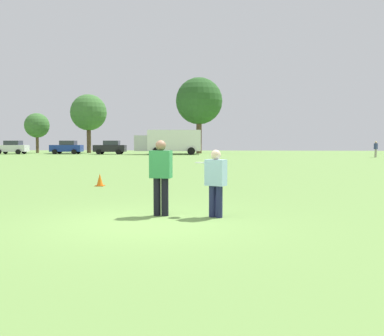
{
  "coord_description": "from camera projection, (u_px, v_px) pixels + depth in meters",
  "views": [
    {
      "loc": [
        1.62,
        -8.93,
        1.68
      ],
      "look_at": [
        0.71,
        2.92,
        0.97
      ],
      "focal_mm": 40.98,
      "sensor_mm": 36.0,
      "label": 1
    }
  ],
  "objects": [
    {
      "name": "ground_plane",
      "position": [
        147.0,
        223.0,
        9.12
      ],
      "size": [
        147.77,
        147.77,
        0.0
      ],
      "primitive_type": "plane",
      "color": "#6B9347"
    },
    {
      "name": "player_thrower",
      "position": [
        161.0,
        173.0,
        9.89
      ],
      "size": [
        0.51,
        0.34,
        1.72
      ],
      "color": "black",
      "rests_on": "ground"
    },
    {
      "name": "player_defender",
      "position": [
        216.0,
        180.0,
        9.7
      ],
      "size": [
        0.51,
        0.43,
        1.5
      ],
      "color": "#1E234C",
      "rests_on": "ground"
    },
    {
      "name": "frisbee",
      "position": [
        201.0,
        163.0,
        9.98
      ],
      "size": [
        0.27,
        0.27,
        0.04
      ],
      "color": "white"
    },
    {
      "name": "traffic_cone",
      "position": [
        100.0,
        180.0,
        16.58
      ],
      "size": [
        0.32,
        0.32,
        0.48
      ],
      "color": "#D8590C",
      "rests_on": "ground"
    },
    {
      "name": "parked_car_near_left",
      "position": [
        12.0,
        147.0,
        59.11
      ],
      "size": [
        4.29,
        2.38,
        1.82
      ],
      "color": "silver",
      "rests_on": "ground"
    },
    {
      "name": "parked_car_mid_left",
      "position": [
        67.0,
        147.0,
        59.29
      ],
      "size": [
        4.29,
        2.38,
        1.82
      ],
      "color": "navy",
      "rests_on": "ground"
    },
    {
      "name": "parked_car_center",
      "position": [
        110.0,
        147.0,
        58.48
      ],
      "size": [
        4.29,
        2.38,
        1.82
      ],
      "color": "black",
      "rests_on": "ground"
    },
    {
      "name": "box_truck",
      "position": [
        170.0,
        141.0,
        56.75
      ],
      "size": [
        8.61,
        3.29,
        3.18
      ],
      "color": "white",
      "rests_on": "ground"
    },
    {
      "name": "bystander_sideline_watcher",
      "position": [
        376.0,
        148.0,
        46.6
      ],
      "size": [
        0.5,
        0.55,
        1.74
      ],
      "color": "gray",
      "rests_on": "ground"
    },
    {
      "name": "tree_west_maple",
      "position": [
        37.0,
        126.0,
        64.7
      ],
      "size": [
        3.63,
        3.63,
        5.9
      ],
      "color": "brown",
      "rests_on": "ground"
    },
    {
      "name": "tree_center_elm",
      "position": [
        89.0,
        113.0,
        64.73
      ],
      "size": [
        5.33,
        5.33,
        8.67
      ],
      "color": "brown",
      "rests_on": "ground"
    },
    {
      "name": "tree_east_birch",
      "position": [
        199.0,
        101.0,
        62.32
      ],
      "size": [
        6.64,
        6.64,
        10.8
      ],
      "color": "brown",
      "rests_on": "ground"
    }
  ]
}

